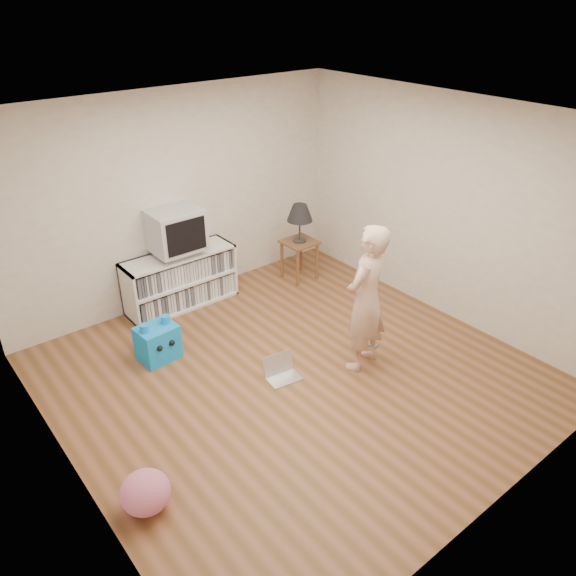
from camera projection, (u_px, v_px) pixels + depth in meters
The scene contains 13 objects.
ground at pixel (294, 375), 5.84m from camera, with size 4.50×4.50×0.00m, color brown.
walls at pixel (295, 263), 5.22m from camera, with size 4.52×4.52×2.60m.
ceiling at pixel (295, 121), 4.59m from camera, with size 4.50×4.50×0.01m, color white.
media_unit at pixel (180, 279), 6.97m from camera, with size 1.40×0.45×0.70m.
dvd_deck at pixel (178, 251), 6.78m from camera, with size 0.45×0.35×0.07m, color gray.
crt_tv at pixel (175, 230), 6.64m from camera, with size 0.60×0.53×0.50m.
side_table at pixel (299, 250), 7.57m from camera, with size 0.42×0.42×0.55m.
table_lamp at pixel (300, 214), 7.31m from camera, with size 0.34×0.34×0.52m.
person at pixel (366, 299), 5.64m from camera, with size 0.58×0.38×1.60m, color beige.
laptop at pixel (281, 371), 5.80m from camera, with size 0.37×0.31×0.23m.
playing_cards at pixel (373, 346), 6.30m from camera, with size 0.07×0.09×0.02m, color #3F5EA8.
plush_blue at pixel (158, 342), 6.02m from camera, with size 0.43×0.38×0.47m.
plush_pink at pixel (145, 492), 4.29m from camera, with size 0.39×0.39×0.33m, color #D86A90.
Camera 1 is at (-2.99, -3.62, 3.60)m, focal length 35.00 mm.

